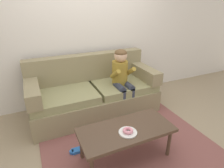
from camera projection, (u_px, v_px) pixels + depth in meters
ground at (122, 137)px, 2.71m from camera, size 10.00×10.00×0.00m
wall_back at (88, 26)px, 3.31m from camera, size 8.00×0.10×2.80m
area_rug at (131, 148)px, 2.50m from camera, size 2.22×2.02×0.01m
couch at (94, 93)px, 3.23m from camera, size 2.10×0.90×0.96m
coffee_table at (126, 132)px, 2.21m from camera, size 1.12×0.52×0.43m
person_child at (122, 76)px, 3.09m from camera, size 0.34×0.58×1.10m
plate at (128, 132)px, 2.12m from camera, size 0.21×0.21×0.01m
donut at (128, 131)px, 2.11m from camera, size 0.12×0.12×0.04m
toy_controller at (78, 150)px, 2.43m from camera, size 0.23×0.09×0.05m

